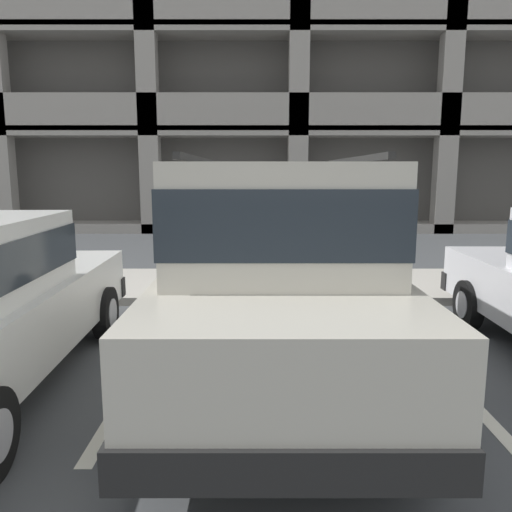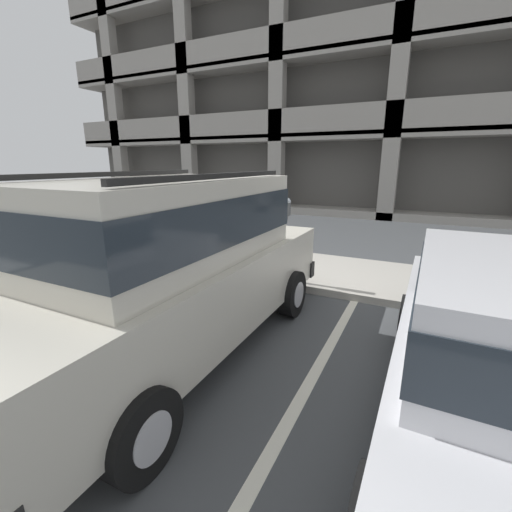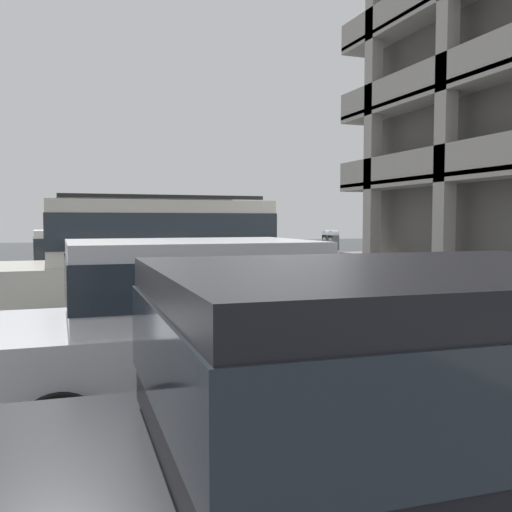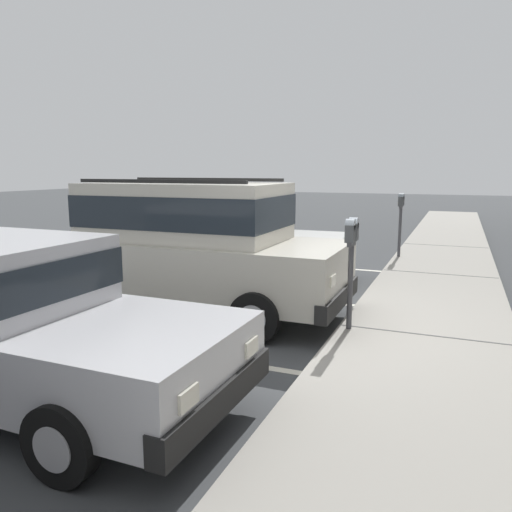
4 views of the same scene
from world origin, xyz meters
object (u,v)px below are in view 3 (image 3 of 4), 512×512
blue_coupe (461,446)px  red_sedan (104,270)px  parking_meter_near (330,255)px  silver_suv (159,265)px  dark_hatchback (213,324)px  parking_meter_far (219,240)px

blue_coupe → red_sedan: bearing=-174.1°
red_sedan → parking_meter_near: parking_meter_near is taller
red_sedan → silver_suv: bearing=9.0°
red_sedan → parking_meter_near: size_ratio=3.13×
silver_suv → parking_meter_near: bearing=84.3°
red_sedan → dark_hatchback: bearing=1.9°
silver_suv → parking_meter_far: bearing=156.2°
red_sedan → blue_coupe: bearing=2.1°
parking_meter_far → silver_suv: bearing=-24.1°
dark_hatchback → parking_meter_far: parking_meter_far is taller
dark_hatchback → silver_suv: bearing=178.4°
silver_suv → parking_meter_far: silver_suv is taller
red_sedan → parking_meter_far: size_ratio=3.02×
dark_hatchback → blue_coupe: same height
red_sedan → dark_hatchback: same height
blue_coupe → parking_meter_near: bearing=159.4°
blue_coupe → parking_meter_near: 6.37m
red_sedan → blue_coupe: same height
silver_suv → parking_meter_far: 6.15m
silver_suv → dark_hatchback: size_ratio=1.06×
silver_suv → blue_coupe: silver_suv is taller
dark_hatchback → parking_meter_near: parking_meter_near is taller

